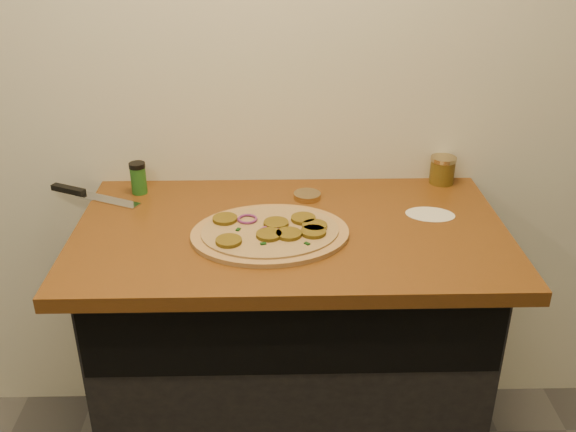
{
  "coord_description": "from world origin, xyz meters",
  "views": [
    {
      "loc": [
        -0.04,
        -0.17,
        1.72
      ],
      "look_at": [
        -0.01,
        1.38,
        0.95
      ],
      "focal_mm": 40.0,
      "sensor_mm": 36.0,
      "label": 1
    }
  ],
  "objects_px": {
    "chefs_knife": "(86,194)",
    "spice_shaker": "(138,178)",
    "salsa_jar": "(442,170)",
    "pizza": "(271,232)"
  },
  "relations": [
    {
      "from": "chefs_knife",
      "to": "spice_shaker",
      "type": "height_order",
      "value": "spice_shaker"
    },
    {
      "from": "chefs_knife",
      "to": "salsa_jar",
      "type": "relative_size",
      "value": 3.42
    },
    {
      "from": "salsa_jar",
      "to": "pizza",
      "type": "bearing_deg",
      "value": -147.57
    },
    {
      "from": "chefs_knife",
      "to": "spice_shaker",
      "type": "relative_size",
      "value": 3.03
    },
    {
      "from": "pizza",
      "to": "spice_shaker",
      "type": "xyz_separation_m",
      "value": [
        -0.41,
        0.29,
        0.04
      ]
    },
    {
      "from": "pizza",
      "to": "salsa_jar",
      "type": "height_order",
      "value": "salsa_jar"
    },
    {
      "from": "spice_shaker",
      "to": "salsa_jar",
      "type": "bearing_deg",
      "value": 3.36
    },
    {
      "from": "pizza",
      "to": "salsa_jar",
      "type": "relative_size",
      "value": 5.26
    },
    {
      "from": "chefs_knife",
      "to": "pizza",
      "type": "bearing_deg",
      "value": -25.55
    },
    {
      "from": "spice_shaker",
      "to": "chefs_knife",
      "type": "bearing_deg",
      "value": -172.41
    }
  ]
}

